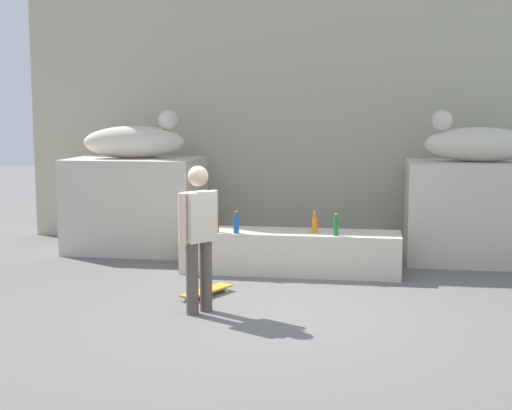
{
  "coord_description": "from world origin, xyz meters",
  "views": [
    {
      "loc": [
        1.11,
        -7.89,
        2.28
      ],
      "look_at": [
        -0.32,
        0.94,
        1.1
      ],
      "focal_mm": 50.56,
      "sensor_mm": 36.0,
      "label": 1
    }
  ],
  "objects": [
    {
      "name": "ground_plane",
      "position": [
        0.0,
        0.0,
        0.0
      ],
      "size": [
        40.0,
        40.0,
        0.0
      ],
      "primitive_type": "plane",
      "color": "#605E5B"
    },
    {
      "name": "facade_wall",
      "position": [
        0.0,
        4.71,
        3.31
      ],
      "size": [
        9.93,
        0.6,
        6.62
      ],
      "primitive_type": "cube",
      "color": "#B7B294",
      "rests_on": "ground_plane"
    },
    {
      "name": "pedestal_left",
      "position": [
        -2.68,
        3.28,
        0.76
      ],
      "size": [
        2.08,
        1.4,
        1.51
      ],
      "primitive_type": "cube",
      "color": "beige",
      "rests_on": "ground_plane"
    },
    {
      "name": "pedestal_right",
      "position": [
        2.68,
        3.28,
        0.76
      ],
      "size": [
        2.08,
        1.4,
        1.51
      ],
      "primitive_type": "cube",
      "color": "beige",
      "rests_on": "ground_plane"
    },
    {
      "name": "statue_reclining_left",
      "position": [
        -2.65,
        3.28,
        1.79
      ],
      "size": [
        1.69,
        0.94,
        0.78
      ],
      "rotation": [
        0.0,
        0.0,
        0.25
      ],
      "color": "beige",
      "rests_on": "pedestal_left"
    },
    {
      "name": "statue_reclining_right",
      "position": [
        2.65,
        3.28,
        1.79
      ],
      "size": [
        1.61,
        0.6,
        0.78
      ],
      "rotation": [
        0.0,
        0.0,
        3.11
      ],
      "color": "beige",
      "rests_on": "pedestal_right"
    },
    {
      "name": "ledge_block",
      "position": [
        0.0,
        2.03,
        0.3
      ],
      "size": [
        3.06,
        0.72,
        0.59
      ],
      "primitive_type": "cube",
      "color": "beige",
      "rests_on": "ground_plane"
    },
    {
      "name": "skater",
      "position": [
        -0.79,
        -0.15,
        0.92
      ],
      "size": [
        0.38,
        0.45,
        1.67
      ],
      "rotation": [
        0.0,
        0.0,
        0.92
      ],
      "color": "brown",
      "rests_on": "ground_plane"
    },
    {
      "name": "skateboard",
      "position": [
        -0.88,
        0.58,
        0.06
      ],
      "size": [
        0.54,
        0.8,
        0.08
      ],
      "rotation": [
        0.0,
        0.0,
        1.1
      ],
      "color": "gold",
      "rests_on": "ground_plane"
    },
    {
      "name": "bottle_green",
      "position": [
        0.64,
        1.78,
        0.72
      ],
      "size": [
        0.07,
        0.07,
        0.3
      ],
      "color": "#1E722D",
      "rests_on": "ledge_block"
    },
    {
      "name": "bottle_blue",
      "position": [
        -0.72,
        1.75,
        0.72
      ],
      "size": [
        0.08,
        0.08,
        0.31
      ],
      "color": "#194C99",
      "rests_on": "ledge_block"
    },
    {
      "name": "bottle_brown",
      "position": [
        -1.01,
        1.8,
        0.73
      ],
      "size": [
        0.07,
        0.07,
        0.33
      ],
      "color": "#593314",
      "rests_on": "ledge_block"
    },
    {
      "name": "bottle_orange",
      "position": [
        0.34,
        1.97,
        0.71
      ],
      "size": [
        0.07,
        0.07,
        0.3
      ],
      "color": "orange",
      "rests_on": "ledge_block"
    }
  ]
}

